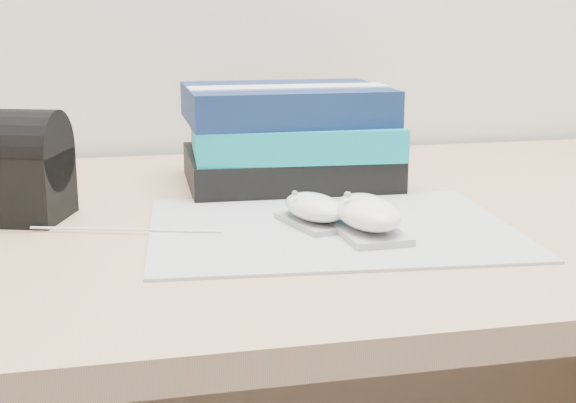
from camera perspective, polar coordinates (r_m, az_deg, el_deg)
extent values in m
cube|color=tan|center=(0.98, 2.73, -1.17)|extent=(1.60, 0.80, 0.03)
cube|color=tan|center=(1.45, -1.49, -11.46)|extent=(1.52, 0.03, 0.35)
cube|color=#929198|center=(0.87, 3.05, -1.88)|extent=(0.42, 0.34, 0.00)
cube|color=#9D9DA0|center=(0.88, 1.87, -1.47)|extent=(0.07, 0.10, 0.01)
ellipsoid|color=white|center=(0.87, 1.88, -0.38)|extent=(0.08, 0.10, 0.03)
ellipsoid|color=gray|center=(0.87, 0.48, 0.61)|extent=(0.01, 0.01, 0.01)
cube|color=#A5A6A8|center=(0.85, 5.64, -2.09)|extent=(0.07, 0.12, 0.01)
ellipsoid|color=white|center=(0.84, 5.67, -0.75)|extent=(0.07, 0.11, 0.03)
ellipsoid|color=gray|center=(0.83, 4.26, 0.50)|extent=(0.01, 0.01, 0.01)
cylinder|color=white|center=(0.87, -11.49, -1.97)|extent=(0.20, 0.07, 0.00)
cube|color=black|center=(1.10, -0.01, 2.43)|extent=(0.28, 0.23, 0.04)
cube|color=#0F9DA9|center=(1.09, 0.29, 4.64)|extent=(0.28, 0.23, 0.04)
cube|color=navy|center=(1.09, -0.20, 6.98)|extent=(0.27, 0.21, 0.05)
cube|color=white|center=(1.06, 0.07, 8.15)|extent=(0.26, 0.06, 0.00)
cube|color=black|center=(0.96, -19.45, 1.07)|extent=(0.16, 0.13, 0.08)
cylinder|color=black|center=(0.96, -19.65, 3.47)|extent=(0.16, 0.13, 0.09)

